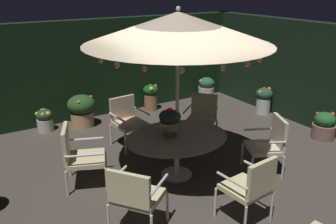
{
  "coord_description": "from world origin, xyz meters",
  "views": [
    {
      "loc": [
        -3.03,
        -4.26,
        3.12
      ],
      "look_at": [
        -0.1,
        0.5,
        1.06
      ],
      "focal_mm": 38.11,
      "sensor_mm": 36.0,
      "label": 1
    }
  ],
  "objects_px": {
    "patio_chair_north": "(251,185)",
    "potted_plant_right_far": "(45,119)",
    "centerpiece_planter": "(170,120)",
    "potted_plant_left_near": "(206,89)",
    "potted_plant_back_right": "(324,126)",
    "patio_dining_table": "(177,142)",
    "potted_plant_back_left": "(82,109)",
    "potted_plant_back_center": "(264,99)",
    "patio_chair_south": "(78,153)",
    "patio_chair_southwest": "(135,194)",
    "patio_chair_northeast": "(270,142)",
    "patio_umbrella": "(178,28)",
    "patio_chair_southeast": "(127,118)",
    "potted_plant_right_near": "(151,96)",
    "patio_chair_east": "(202,115)"
  },
  "relations": [
    {
      "from": "potted_plant_left_near",
      "to": "patio_chair_north",
      "type": "bearing_deg",
      "value": -121.05
    },
    {
      "from": "potted_plant_back_right",
      "to": "patio_chair_north",
      "type": "bearing_deg",
      "value": -159.25
    },
    {
      "from": "potted_plant_right_near",
      "to": "potted_plant_back_left",
      "type": "distance_m",
      "value": 1.87
    },
    {
      "from": "patio_dining_table",
      "to": "patio_chair_north",
      "type": "relative_size",
      "value": 1.74
    },
    {
      "from": "patio_chair_northeast",
      "to": "potted_plant_back_left",
      "type": "bearing_deg",
      "value": 118.96
    },
    {
      "from": "patio_dining_table",
      "to": "patio_chair_southeast",
      "type": "distance_m",
      "value": 1.58
    },
    {
      "from": "potted_plant_back_center",
      "to": "potted_plant_right_near",
      "type": "relative_size",
      "value": 1.0
    },
    {
      "from": "potted_plant_back_right",
      "to": "patio_dining_table",
      "type": "bearing_deg",
      "value": 174.77
    },
    {
      "from": "potted_plant_right_near",
      "to": "potted_plant_left_near",
      "type": "distance_m",
      "value": 1.67
    },
    {
      "from": "patio_chair_northeast",
      "to": "potted_plant_back_right",
      "type": "relative_size",
      "value": 1.73
    },
    {
      "from": "patio_chair_east",
      "to": "potted_plant_right_far",
      "type": "bearing_deg",
      "value": 140.79
    },
    {
      "from": "patio_chair_north",
      "to": "potted_plant_right_far",
      "type": "distance_m",
      "value": 4.99
    },
    {
      "from": "patio_umbrella",
      "to": "patio_chair_east",
      "type": "xyz_separation_m",
      "value": [
        1.24,
        0.98,
        -1.93
      ]
    },
    {
      "from": "centerpiece_planter",
      "to": "potted_plant_back_right",
      "type": "height_order",
      "value": "centerpiece_planter"
    },
    {
      "from": "centerpiece_planter",
      "to": "patio_chair_north",
      "type": "height_order",
      "value": "centerpiece_planter"
    },
    {
      "from": "patio_chair_northeast",
      "to": "patio_chair_southwest",
      "type": "xyz_separation_m",
      "value": [
        -2.68,
        -0.26,
        0.02
      ]
    },
    {
      "from": "potted_plant_back_right",
      "to": "potted_plant_back_left",
      "type": "bearing_deg",
      "value": 140.93
    },
    {
      "from": "patio_dining_table",
      "to": "potted_plant_right_far",
      "type": "height_order",
      "value": "patio_dining_table"
    },
    {
      "from": "patio_chair_south",
      "to": "patio_chair_southwest",
      "type": "height_order",
      "value": "patio_chair_south"
    },
    {
      "from": "patio_chair_southwest",
      "to": "potted_plant_left_near",
      "type": "distance_m",
      "value": 5.76
    },
    {
      "from": "patio_chair_northeast",
      "to": "patio_chair_south",
      "type": "bearing_deg",
      "value": 156.36
    },
    {
      "from": "patio_chair_northeast",
      "to": "patio_chair_southeast",
      "type": "bearing_deg",
      "value": 124.94
    },
    {
      "from": "patio_chair_northeast",
      "to": "potted_plant_left_near",
      "type": "bearing_deg",
      "value": 68.17
    },
    {
      "from": "potted_plant_left_near",
      "to": "centerpiece_planter",
      "type": "bearing_deg",
      "value": -135.59
    },
    {
      "from": "patio_umbrella",
      "to": "centerpiece_planter",
      "type": "relative_size",
      "value": 5.84
    },
    {
      "from": "centerpiece_planter",
      "to": "potted_plant_back_center",
      "type": "xyz_separation_m",
      "value": [
        3.6,
        1.38,
        -0.65
      ]
    },
    {
      "from": "patio_chair_southwest",
      "to": "potted_plant_right_far",
      "type": "bearing_deg",
      "value": 92.34
    },
    {
      "from": "patio_chair_northeast",
      "to": "potted_plant_back_right",
      "type": "bearing_deg",
      "value": 10.55
    },
    {
      "from": "patio_chair_southwest",
      "to": "patio_chair_northeast",
      "type": "bearing_deg",
      "value": 5.5
    },
    {
      "from": "patio_umbrella",
      "to": "potted_plant_back_right",
      "type": "height_order",
      "value": "patio_umbrella"
    },
    {
      "from": "patio_chair_north",
      "to": "patio_chair_south",
      "type": "height_order",
      "value": "patio_chair_south"
    },
    {
      "from": "centerpiece_planter",
      "to": "patio_chair_northeast",
      "type": "height_order",
      "value": "centerpiece_planter"
    },
    {
      "from": "patio_dining_table",
      "to": "potted_plant_left_near",
      "type": "height_order",
      "value": "patio_dining_table"
    },
    {
      "from": "potted_plant_right_far",
      "to": "potted_plant_left_near",
      "type": "xyz_separation_m",
      "value": [
        4.33,
        -0.14,
        0.07
      ]
    },
    {
      "from": "centerpiece_planter",
      "to": "patio_chair_southeast",
      "type": "bearing_deg",
      "value": 92.51
    },
    {
      "from": "potted_plant_back_center",
      "to": "potted_plant_back_left",
      "type": "bearing_deg",
      "value": 159.24
    },
    {
      "from": "patio_umbrella",
      "to": "patio_chair_southwest",
      "type": "relative_size",
      "value": 2.96
    },
    {
      "from": "patio_chair_southeast",
      "to": "patio_chair_south",
      "type": "distance_m",
      "value": 1.66
    },
    {
      "from": "centerpiece_planter",
      "to": "potted_plant_back_center",
      "type": "bearing_deg",
      "value": 20.92
    },
    {
      "from": "patio_umbrella",
      "to": "potted_plant_back_left",
      "type": "relative_size",
      "value": 3.92
    },
    {
      "from": "centerpiece_planter",
      "to": "potted_plant_back_left",
      "type": "distance_m",
      "value": 3.05
    },
    {
      "from": "potted_plant_back_right",
      "to": "centerpiece_planter",
      "type": "bearing_deg",
      "value": 173.88
    },
    {
      "from": "patio_chair_southeast",
      "to": "potted_plant_right_near",
      "type": "xyz_separation_m",
      "value": [
        1.41,
        1.58,
        -0.2
      ]
    },
    {
      "from": "patio_chair_north",
      "to": "potted_plant_right_far",
      "type": "relative_size",
      "value": 2.02
    },
    {
      "from": "patio_chair_east",
      "to": "patio_chair_southwest",
      "type": "xyz_separation_m",
      "value": [
        -2.5,
        -1.94,
        0.04
      ]
    },
    {
      "from": "patio_chair_southwest",
      "to": "potted_plant_back_left",
      "type": "bearing_deg",
      "value": 81.0
    },
    {
      "from": "patio_chair_north",
      "to": "patio_chair_northeast",
      "type": "relative_size",
      "value": 1.01
    },
    {
      "from": "centerpiece_planter",
      "to": "potted_plant_left_near",
      "type": "xyz_separation_m",
      "value": [
        3.01,
        2.95,
        -0.68
      ]
    },
    {
      "from": "patio_chair_east",
      "to": "potted_plant_left_near",
      "type": "distance_m",
      "value": 2.63
    },
    {
      "from": "patio_umbrella",
      "to": "potted_plant_left_near",
      "type": "distance_m",
      "value": 4.7
    }
  ]
}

